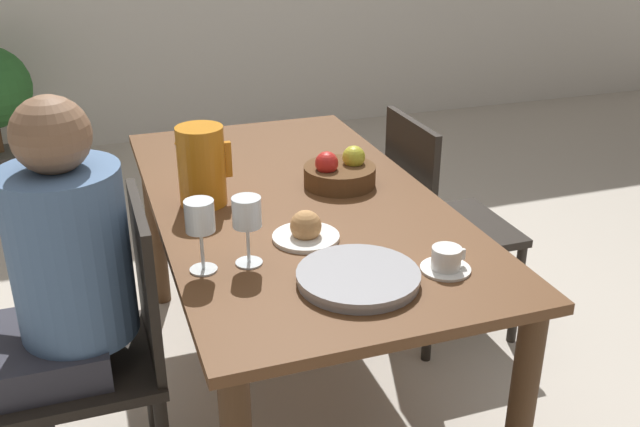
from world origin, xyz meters
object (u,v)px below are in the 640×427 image
object	(u,v)px
chair_person_side	(105,347)
person_seated	(60,280)
fruit_bowl	(340,173)
wine_glass_juice	(200,220)
wine_glass_water	(247,215)
serving_tray	(358,277)
chair_opposite	(438,221)
red_pitcher	(202,166)
teacup_near_person	(446,261)
bread_plate	(306,230)

from	to	relation	value
chair_person_side	person_seated	distance (m)	0.24
fruit_bowl	wine_glass_juice	bearing A→B (deg)	-140.83
wine_glass_water	serving_tray	world-z (taller)	wine_glass_water
chair_opposite	red_pitcher	bearing A→B (deg)	-81.12
person_seated	fruit_bowl	world-z (taller)	person_seated
chair_person_side	serving_tray	xyz separation A→B (m)	(0.61, -0.31, 0.27)
person_seated	fruit_bowl	distance (m)	0.93
chair_person_side	teacup_near_person	distance (m)	0.94
serving_tray	fruit_bowl	size ratio (longest dim) A/B	1.30
wine_glass_water	serving_tray	bearing A→B (deg)	-38.92
chair_person_side	person_seated	bearing A→B (deg)	85.52
chair_opposite	teacup_near_person	distance (m)	0.90
chair_person_side	bread_plate	world-z (taller)	chair_person_side
chair_person_side	red_pitcher	size ratio (longest dim) A/B	3.59
wine_glass_water	fruit_bowl	size ratio (longest dim) A/B	0.78
chair_person_side	teacup_near_person	bearing A→B (deg)	-111.12
bread_plate	serving_tray	bearing A→B (deg)	-80.40
wine_glass_water	wine_glass_juice	xyz separation A→B (m)	(-0.12, 0.00, 0.00)
serving_tray	bread_plate	size ratio (longest dim) A/B	1.64
chair_person_side	bread_plate	distance (m)	0.63
serving_tray	bread_plate	xyz separation A→B (m)	(-0.05, 0.27, 0.01)
teacup_near_person	fruit_bowl	xyz separation A→B (m)	(-0.05, 0.63, 0.02)
chair_opposite	teacup_near_person	size ratio (longest dim) A/B	6.83
bread_plate	fruit_bowl	bearing A→B (deg)	56.51
wine_glass_juice	serving_tray	bearing A→B (deg)	-28.34
person_seated	serving_tray	distance (m)	0.76
wine_glass_water	chair_opposite	bearing A→B (deg)	33.38
person_seated	teacup_near_person	bearing A→B (deg)	-109.69
wine_glass_water	bread_plate	world-z (taller)	wine_glass_water
chair_person_side	person_seated	size ratio (longest dim) A/B	0.75
person_seated	bread_plate	xyz separation A→B (m)	(0.65, -0.05, 0.06)
person_seated	wine_glass_juice	distance (m)	0.41
person_seated	wine_glass_juice	world-z (taller)	person_seated
teacup_near_person	red_pitcher	bearing A→B (deg)	128.66
chair_person_side	fruit_bowl	world-z (taller)	chair_person_side
wine_glass_water	wine_glass_juice	size ratio (longest dim) A/B	0.96
red_pitcher	person_seated	bearing A→B (deg)	-145.93
wine_glass_water	bread_plate	distance (m)	0.23
person_seated	bread_plate	bearing A→B (deg)	-94.28
wine_glass_juice	teacup_near_person	xyz separation A→B (m)	(0.58, -0.20, -0.11)
person_seated	fruit_bowl	xyz separation A→B (m)	(0.88, 0.30, 0.08)
chair_opposite	red_pitcher	world-z (taller)	red_pitcher
chair_opposite	person_seated	size ratio (longest dim) A/B	0.75
wine_glass_juice	bread_plate	distance (m)	0.33
wine_glass_juice	bread_plate	xyz separation A→B (m)	(0.30, 0.08, -0.11)
fruit_bowl	serving_tray	bearing A→B (deg)	-106.51
teacup_near_person	chair_person_side	bearing A→B (deg)	158.88
teacup_near_person	serving_tray	world-z (taller)	teacup_near_person
red_pitcher	teacup_near_person	bearing A→B (deg)	-51.34
chair_person_side	red_pitcher	world-z (taller)	red_pitcher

